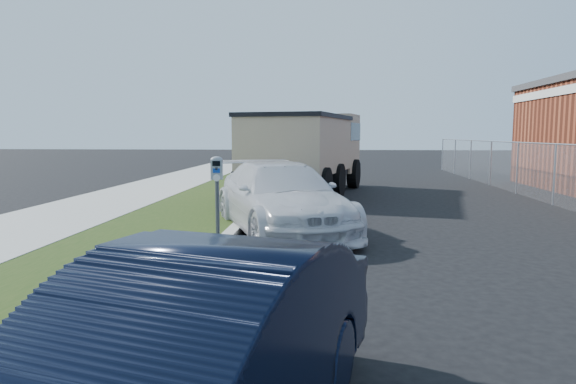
# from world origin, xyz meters

# --- Properties ---
(ground) EXTENTS (120.00, 120.00, 0.00)m
(ground) POSITION_xyz_m (0.00, 0.00, 0.00)
(ground) COLOR black
(ground) RESTS_ON ground
(streetside) EXTENTS (6.12, 50.00, 0.15)m
(streetside) POSITION_xyz_m (-5.57, 2.00, 0.07)
(streetside) COLOR gray
(streetside) RESTS_ON ground
(chainlink_fence) EXTENTS (0.06, 30.06, 30.00)m
(chainlink_fence) POSITION_xyz_m (6.00, 7.00, 1.26)
(chainlink_fence) COLOR slate
(chainlink_fence) RESTS_ON ground
(parking_meter) EXTENTS (0.23, 0.17, 1.56)m
(parking_meter) POSITION_xyz_m (-2.59, 0.22, 1.27)
(parking_meter) COLOR #3F4247
(parking_meter) RESTS_ON ground
(white_wagon) EXTENTS (3.87, 5.54, 1.49)m
(white_wagon) POSITION_xyz_m (-1.66, 2.31, 0.74)
(white_wagon) COLOR silver
(white_wagon) RESTS_ON ground
(navy_sedan) EXTENTS (2.51, 4.36, 1.36)m
(navy_sedan) POSITION_xyz_m (-1.52, -5.67, 0.68)
(navy_sedan) COLOR black
(navy_sedan) RESTS_ON ground
(dump_truck) EXTENTS (4.28, 7.68, 2.85)m
(dump_truck) POSITION_xyz_m (-1.38, 9.65, 1.60)
(dump_truck) COLOR black
(dump_truck) RESTS_ON ground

